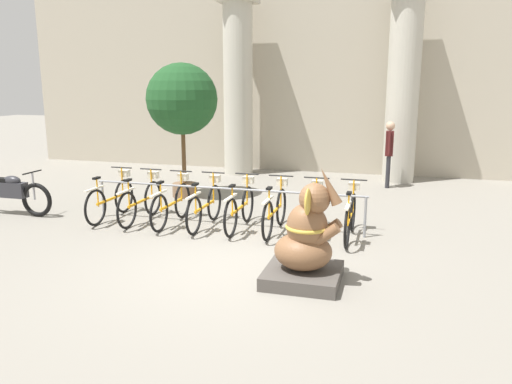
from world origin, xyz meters
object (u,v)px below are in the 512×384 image
Objects in this scene: elephant_statue at (306,244)px; motorcycle at (10,193)px; bicycle_0 at (111,198)px; person_pedestrian at (389,148)px; bicycle_4 at (240,207)px; bicycle_5 at (275,210)px; bicycle_1 at (141,201)px; bicycle_3 at (205,206)px; potted_tree at (182,101)px; bicycle_2 at (172,203)px; bicycle_7 at (350,216)px; bicycle_6 at (312,213)px.

motorcycle is (-6.65, 1.94, -0.09)m from elephant_statue.
elephant_statue is at bearing -26.89° from bicycle_0.
elephant_statue is 0.95× the size of person_pedestrian.
bicycle_4 is 1.00× the size of bicycle_5.
bicycle_1 is 2.77m from bicycle_5.
bicycle_3 is 3.33m from potted_tree.
bicycle_4 is 0.87× the size of motorcycle.
bicycle_5 is 0.56× the size of potted_tree.
bicycle_5 is at bearing 0.93° from bicycle_2.
bicycle_1 is 4.15m from bicycle_7.
bicycle_1 is at bearing 5.81° from motorcycle.
bicycle_5 is at bearing -0.11° from bicycle_1.
bicycle_4 is at bearing 3.83° from bicycle_3.
bicycle_3 is at bearing 179.88° from bicycle_7.
bicycle_4 and bicycle_5 have the same top height.
bicycle_1 is 6.74m from person_pedestrian.
person_pedestrian is at bearing 82.33° from elephant_statue.
bicycle_3 is at bearing 136.90° from elephant_statue.
bicycle_1 and bicycle_6 have the same top height.
potted_tree is (-4.23, 2.34, 1.89)m from bicycle_7.
bicycle_7 is (4.15, -0.03, 0.00)m from bicycle_1.
person_pedestrian is (1.23, 4.82, 0.64)m from bicycle_6.
elephant_statue is at bearing -82.67° from bicycle_6.
potted_tree is (-0.08, 2.31, 1.89)m from bicycle_1.
bicycle_3 and bicycle_6 have the same top height.
bicycle_5 is (3.46, -0.02, 0.00)m from bicycle_0.
bicycle_6 is at bearing -0.03° from bicycle_3.
motorcycle is at bearing -174.19° from bicycle_1.
elephant_statue reaches higher than bicycle_5.
bicycle_6 is (1.38, -0.05, 0.00)m from bicycle_4.
bicycle_5 is at bearing 0.82° from bicycle_3.
bicycle_4 is at bearing -118.71° from person_pedestrian.
person_pedestrian is at bearing 61.29° from bicycle_4.
bicycle_0 is at bearing -179.89° from bicycle_4.
motorcycle is (-2.22, -0.31, 0.05)m from bicycle_0.
bicycle_0 is 4.97m from elephant_statue.
bicycle_2 is (1.38, -0.05, 0.00)m from bicycle_0.
bicycle_3 is 2.77m from bicycle_7.
motorcycle is 0.64× the size of potted_tree.
motorcycle is (-6.37, -0.27, 0.05)m from bicycle_6.
bicycle_6 is 0.56× the size of potted_tree.
bicycle_0 is at bearing 178.67° from bicycle_1.
elephant_statue is 0.81× the size of motorcycle.
elephant_statue is at bearing -49.93° from potted_tree.
bicycle_5 is (2.77, -0.01, 0.00)m from bicycle_1.
bicycle_1 is 1.00× the size of bicycle_5.
bicycle_4 is 1.00× the size of bicycle_6.
bicycle_2 is 6.31m from person_pedestrian.
bicycle_4 and bicycle_7 have the same top height.
person_pedestrian reaches higher than bicycle_0.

